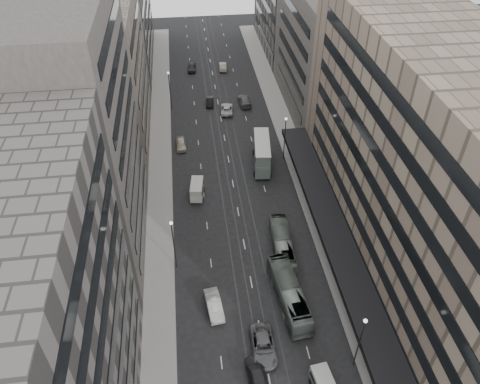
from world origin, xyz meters
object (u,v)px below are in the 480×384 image
panel_van (197,189)px  sedan_2 (263,346)px  bus_near (289,294)px  bus_far (282,245)px  double_decker (262,153)px  sedan_1 (214,305)px

panel_van → sedan_2: (5.95, -28.48, -0.64)m
bus_near → panel_van: bearing=-70.4°
bus_near → bus_far: bearing=-100.6°
panel_van → double_decker: bearing=38.5°
bus_far → sedan_2: bearing=74.4°
bus_far → double_decker: size_ratio=1.13×
sedan_1 → bus_near: bearing=-7.5°
double_decker → sedan_2: size_ratio=1.57×
double_decker → panel_van: size_ratio=2.11×
bus_far → sedan_1: (-10.20, -8.45, -0.64)m
bus_near → double_decker: size_ratio=1.25×
bus_near → sedan_1: 9.42m
bus_far → sedan_2: size_ratio=1.78×
panel_van → sedan_1: (0.85, -22.14, -0.63)m
bus_near → panel_van: size_ratio=2.63×
bus_far → bus_near: bearing=88.0°
bus_near → sedan_1: size_ratio=2.30×
bus_near → panel_van: bus_near is taller
bus_near → double_decker: double_decker is taller
bus_near → sedan_2: (-4.29, -6.29, -0.80)m
bus_near → bus_far: size_ratio=1.10×
double_decker → panel_van: (-11.54, -6.90, -1.22)m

